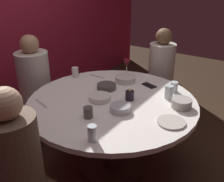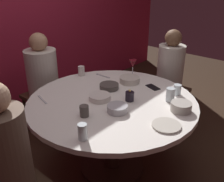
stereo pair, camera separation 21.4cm
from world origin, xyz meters
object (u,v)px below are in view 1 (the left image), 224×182
Objects in this scene: dinner_plate at (171,122)px; cup_center_front at (75,72)px; cell_phone at (149,85)px; bowl_serving_large at (120,108)px; cup_far_edge at (174,87)px; bowl_salad_center at (182,103)px; cup_by_right_diner at (92,133)px; wine_glass at (127,64)px; cup_by_left_diner at (169,92)px; seated_diner_right at (161,67)px; bowl_rice_portion at (125,79)px; candle_holder at (130,95)px; bowl_sauce_side at (100,98)px; bowl_small_white at (106,87)px; cup_near_candle at (88,112)px; dining_table at (112,113)px; seated_diner_left at (16,162)px; seated_diner_back at (34,77)px.

dinner_plate is 2.05× the size of cup_center_front.
cell_phone is 0.57m from bowl_serving_large.
bowl_salad_center is at bearing -146.84° from cup_far_edge.
cup_by_right_diner reaches higher than cup_center_front.
cup_by_left_diner is at bearing -113.69° from wine_glass.
bowl_salad_center is 1.44× the size of cup_by_right_diner.
seated_diner_right is 0.67m from cup_far_edge.
bowl_salad_center is 0.67m from bowl_rice_portion.
bowl_serving_large is at bearing 23.18° from cell_phone.
candle_holder is 0.49× the size of dinner_plate.
bowl_sauce_side is at bearing -118.64° from cup_center_front.
cup_by_left_diner reaches higher than bowl_salad_center.
cup_center_front is at bearing 76.03° from dinner_plate.
candle_holder is 0.72× the size of cell_phone.
bowl_rice_portion is at bearing -12.94° from bowl_small_white.
bowl_serving_large is at bearing -152.29° from bowl_rice_portion.
bowl_sauce_side is at bearing 19.67° from cup_near_candle.
wine_glass is 1.26× the size of cell_phone.
cell_phone is at bearing -22.65° from bowl_sauce_side.
dinner_plate is at bearing -103.97° from cup_center_front.
cup_center_front is at bearing -53.84° from cell_phone.
cup_center_front is at bearing 128.15° from wine_glass.
cup_far_edge is at bearing -61.13° from bowl_small_white.
bowl_sauce_side is 0.57m from cup_by_right_diner.
bowl_small_white is 1.77× the size of cup_center_front.
dining_table is 1.20× the size of seated_diner_left.
wine_glass is 2.05× the size of cup_near_candle.
candle_holder is 1.01× the size of cup_center_front.
seated_diner_back reaches higher than bowl_salad_center.
bowl_small_white is at bearing -11.00° from seated_diner_right.
seated_diner_right is 12.68× the size of cup_far_edge.
dining_table is 8.87× the size of bowl_salad_center.
bowl_small_white is 0.44m from cup_center_front.
cup_by_left_diner is at bearing -52.38° from dining_table.
cup_near_candle reaches higher than dining_table.
dining_table is 0.59m from bowl_salad_center.
bowl_serving_large is at bearing -11.20° from seated_diner_left.
seated_diner_left is at bearing -152.96° from cup_center_front.
dining_table is at bearing -49.74° from bowl_sauce_side.
seated_diner_right is 7.18× the size of bowl_salad_center.
bowl_rice_portion reaches higher than dinner_plate.
dinner_plate is 0.66m from cell_phone.
bowl_serving_large is at bearing -114.52° from cup_center_front.
seated_diner_left is (-0.97, 0.00, 0.14)m from dining_table.
bowl_sauce_side is at bearing -176.05° from bowl_rice_portion.
cell_phone is 0.55m from bowl_sauce_side.
seated_diner_right is at bearing 0.00° from dining_table.
seated_diner_left is 1.36m from bowl_rice_portion.
bowl_serving_large is 0.26m from cup_near_candle.
dinner_plate is at bearing -34.70° from cup_by_right_diner.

